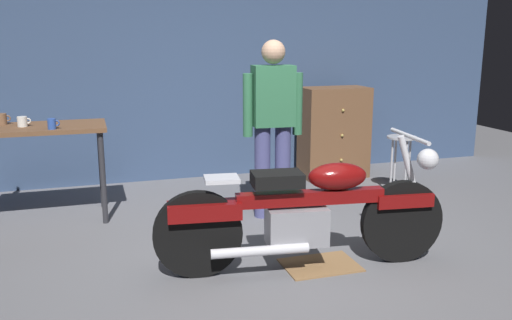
# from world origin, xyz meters

# --- Properties ---
(ground_plane) EXTENTS (12.00, 12.00, 0.00)m
(ground_plane) POSITION_xyz_m (0.00, 0.00, 0.00)
(ground_plane) COLOR slate
(back_wall) EXTENTS (8.00, 0.12, 3.10)m
(back_wall) POSITION_xyz_m (0.00, 2.80, 1.55)
(back_wall) COLOR #384C70
(back_wall) RESTS_ON ground_plane
(workbench) EXTENTS (1.30, 0.64, 0.90)m
(workbench) POSITION_xyz_m (-1.82, 1.58, 0.79)
(workbench) COLOR brown
(workbench) RESTS_ON ground_plane
(motorcycle) EXTENTS (2.18, 0.61, 1.00)m
(motorcycle) POSITION_xyz_m (0.15, -0.18, 0.45)
(motorcycle) COLOR black
(motorcycle) RESTS_ON ground_plane
(person_standing) EXTENTS (0.57, 0.24, 1.67)m
(person_standing) POSITION_xyz_m (0.32, 1.06, 0.93)
(person_standing) COLOR #4A4C84
(person_standing) RESTS_ON ground_plane
(shop_stool) EXTENTS (0.32, 0.32, 0.64)m
(shop_stool) POSITION_xyz_m (1.91, 1.37, 0.50)
(shop_stool) COLOR #B2B2B7
(shop_stool) RESTS_ON ground_plane
(wooden_dresser) EXTENTS (0.80, 0.47, 1.10)m
(wooden_dresser) POSITION_xyz_m (1.54, 2.30, 0.55)
(wooden_dresser) COLOR brown
(wooden_dresser) RESTS_ON ground_plane
(drip_tray) EXTENTS (0.56, 0.40, 0.01)m
(drip_tray) POSITION_xyz_m (0.28, -0.17, 0.01)
(drip_tray) COLOR olive
(drip_tray) RESTS_ON ground_plane
(mug_blue_enamel) EXTENTS (0.10, 0.07, 0.09)m
(mug_blue_enamel) POSITION_xyz_m (-1.63, 1.35, 0.95)
(mug_blue_enamel) COLOR #2D51AD
(mug_blue_enamel) RESTS_ON workbench
(mug_brown_stoneware) EXTENTS (0.12, 0.08, 0.10)m
(mug_brown_stoneware) POSITION_xyz_m (-2.09, 1.77, 0.95)
(mug_brown_stoneware) COLOR brown
(mug_brown_stoneware) RESTS_ON workbench
(mug_white_ceramic) EXTENTS (0.12, 0.09, 0.09)m
(mug_white_ceramic) POSITION_xyz_m (-1.90, 1.58, 0.95)
(mug_white_ceramic) COLOR white
(mug_white_ceramic) RESTS_ON workbench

